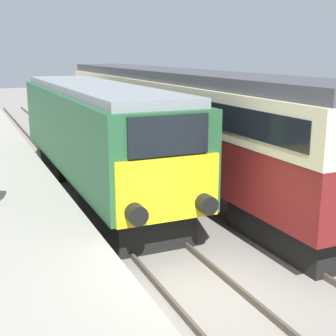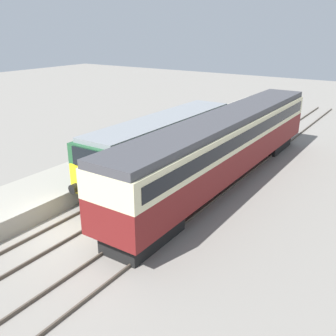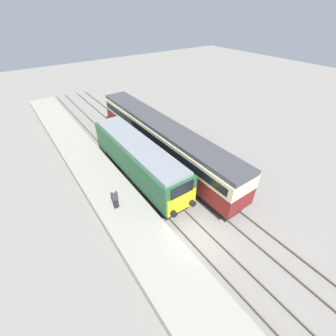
# 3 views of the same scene
# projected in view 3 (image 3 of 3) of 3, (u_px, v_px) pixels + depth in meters

# --- Properties ---
(ground_plane) EXTENTS (120.00, 120.00, 0.00)m
(ground_plane) POSITION_uv_depth(u_px,v_px,m) (198.00, 237.00, 15.58)
(ground_plane) COLOR gray
(platform_left) EXTENTS (3.50, 50.00, 0.88)m
(platform_left) POSITION_uv_depth(u_px,v_px,m) (106.00, 188.00, 18.99)
(platform_left) COLOR #9E998C
(platform_left) RESTS_ON ground_plane
(rails_near_track) EXTENTS (1.51, 60.00, 0.14)m
(rails_near_track) POSITION_uv_depth(u_px,v_px,m) (158.00, 195.00, 18.79)
(rails_near_track) COLOR #4C4238
(rails_near_track) RESTS_ON ground_plane
(rails_far_track) EXTENTS (1.50, 60.00, 0.14)m
(rails_far_track) POSITION_uv_depth(u_px,v_px,m) (189.00, 180.00, 20.38)
(rails_far_track) COLOR #4C4238
(rails_far_track) RESTS_ON ground_plane
(locomotive) EXTENTS (2.70, 12.66, 3.70)m
(locomotive) POSITION_uv_depth(u_px,v_px,m) (138.00, 159.00, 19.60)
(locomotive) COLOR black
(locomotive) RESTS_ON ground_plane
(passenger_carriage) EXTENTS (2.75, 20.11, 4.07)m
(passenger_carriage) POSITION_uv_depth(u_px,v_px,m) (161.00, 137.00, 21.84)
(passenger_carriage) COLOR black
(passenger_carriage) RESTS_ON ground_plane
(person_on_platform) EXTENTS (0.44, 0.26, 1.66)m
(person_on_platform) POSITION_uv_depth(u_px,v_px,m) (115.00, 199.00, 16.15)
(person_on_platform) COLOR black
(person_on_platform) RESTS_ON platform_left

